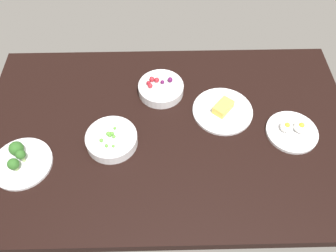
{
  "coord_description": "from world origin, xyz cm",
  "views": [
    {
      "loc": [
        -1.63,
        -73.94,
        105.58
      ],
      "look_at": [
        0.0,
        0.0,
        6.0
      ],
      "focal_mm": 37.59,
      "sensor_mm": 36.0,
      "label": 1
    }
  ],
  "objects_px": {
    "plate_cheese": "(223,110)",
    "plate_broccoli": "(21,161)",
    "bowl_peas": "(112,139)",
    "bowl_berries": "(161,88)",
    "plate_eggs": "(292,131)"
  },
  "relations": [
    {
      "from": "plate_cheese",
      "to": "plate_broccoli",
      "type": "relative_size",
      "value": 1.11
    },
    {
      "from": "bowl_peas",
      "to": "plate_eggs",
      "type": "height_order",
      "value": "bowl_peas"
    },
    {
      "from": "bowl_peas",
      "to": "bowl_berries",
      "type": "relative_size",
      "value": 1.02
    },
    {
      "from": "plate_cheese",
      "to": "bowl_berries",
      "type": "distance_m",
      "value": 0.25
    },
    {
      "from": "plate_cheese",
      "to": "plate_eggs",
      "type": "xyz_separation_m",
      "value": [
        0.23,
        -0.1,
        0.0
      ]
    },
    {
      "from": "plate_cheese",
      "to": "bowl_peas",
      "type": "height_order",
      "value": "bowl_peas"
    },
    {
      "from": "plate_eggs",
      "to": "bowl_peas",
      "type": "bearing_deg",
      "value": -177.35
    },
    {
      "from": "plate_cheese",
      "to": "plate_broccoli",
      "type": "height_order",
      "value": "plate_broccoli"
    },
    {
      "from": "plate_cheese",
      "to": "plate_eggs",
      "type": "relative_size",
      "value": 1.22
    },
    {
      "from": "bowl_peas",
      "to": "plate_broccoli",
      "type": "bearing_deg",
      "value": -165.53
    },
    {
      "from": "bowl_peas",
      "to": "bowl_berries",
      "type": "xyz_separation_m",
      "value": [
        0.17,
        0.23,
        -0.0
      ]
    },
    {
      "from": "plate_broccoli",
      "to": "plate_cheese",
      "type": "bearing_deg",
      "value": 16.55
    },
    {
      "from": "bowl_berries",
      "to": "plate_cheese",
      "type": "bearing_deg",
      "value": -24.43
    },
    {
      "from": "plate_broccoli",
      "to": "bowl_berries",
      "type": "relative_size",
      "value": 1.15
    },
    {
      "from": "plate_cheese",
      "to": "bowl_berries",
      "type": "bearing_deg",
      "value": 155.57
    }
  ]
}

